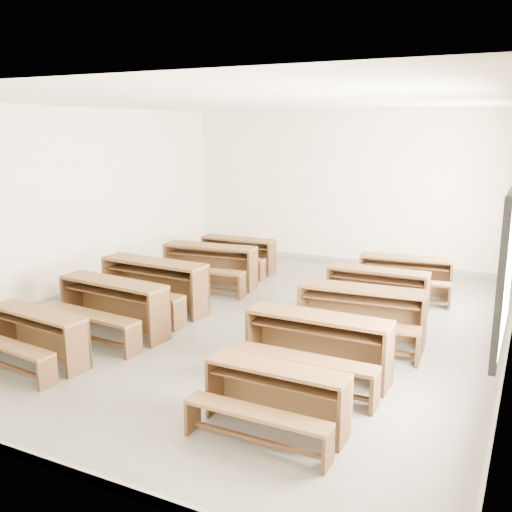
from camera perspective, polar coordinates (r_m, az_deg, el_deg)
The scene contains 11 objects.
room at distance 8.19m, azimuth 0.57°, elevation 7.76°, with size 8.50×8.50×3.20m.
desk_set_0 at distance 7.56m, azimuth -21.16°, elevation -7.24°, with size 1.52×0.90×0.65m.
desk_set_1 at distance 8.25m, azimuth -14.30°, elevation -4.62°, with size 1.77×1.02×0.77m.
desk_set_2 at distance 9.14m, azimuth -10.34°, elevation -2.59°, with size 1.84×1.01×0.81m.
desk_set_3 at distance 10.40m, azimuth -4.73°, elevation -0.69°, with size 1.79×1.06×0.77m.
desk_set_4 at distance 11.50m, azimuth -1.90°, elevation 0.38°, with size 1.54×0.84×0.68m.
desk_set_5 at distance 5.59m, azimuth 1.87°, elevation -13.61°, with size 1.41×0.74×0.63m.
desk_set_6 at distance 6.65m, azimuth 6.04°, elevation -8.61°, with size 1.68×0.88×0.76m.
desk_set_7 at distance 7.81m, azimuth 10.40°, elevation -5.45°, with size 1.75×1.00×0.76m.
desk_set_8 at distance 9.10m, azimuth 11.96°, elevation -3.15°, with size 1.56×0.83×0.70m.
desk_set_9 at distance 10.10m, azimuth 14.70°, elevation -1.73°, with size 1.62×0.96×0.69m.
Camera 1 is at (3.65, -7.35, 2.85)m, focal length 40.00 mm.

